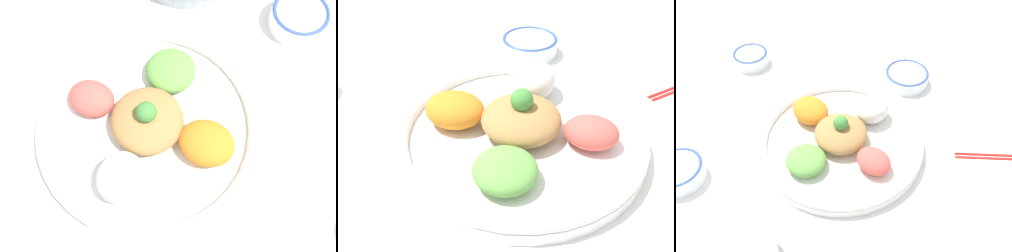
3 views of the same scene
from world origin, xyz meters
The scene contains 3 objects.
ground_plane centered at (0.00, 0.00, 0.00)m, with size 2.40×2.40×0.00m, color white.
salad_platter centered at (0.01, -0.03, 0.02)m, with size 0.37×0.37×0.10m.
sauce_bowl_red centered at (0.33, -0.17, 0.02)m, with size 0.11×0.11×0.04m.
Camera 1 is at (-0.19, -0.17, 0.63)m, focal length 42.00 mm.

